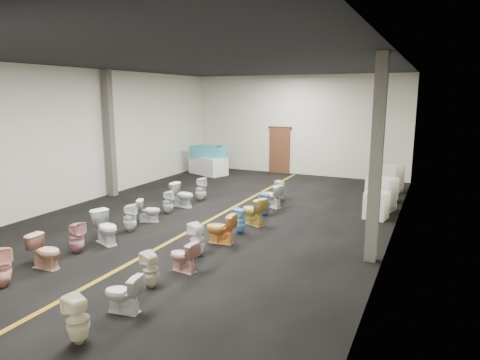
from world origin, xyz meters
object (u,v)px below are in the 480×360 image
(appliance_crate_b, at_px, (381,194))
(toilet_right_8, at_px, (265,204))
(toilet_right_2, at_px, (151,270))
(toilet_right_9, at_px, (272,196))
(toilet_left_1, at_px, (1,267))
(toilet_right_7, at_px, (253,211))
(appliance_crate_d, at_px, (391,179))
(toilet_left_6, at_px, (149,211))
(toilet_left_4, at_px, (106,227))
(toilet_right_6, at_px, (240,221))
(display_table, at_px, (208,165))
(toilet_right_10, at_px, (281,191))
(toilet_left_7, at_px, (168,202))
(toilet_right_5, at_px, (221,228))
(toilet_left_3, at_px, (77,238))
(appliance_crate_a, at_px, (376,205))
(toilet_right_0, at_px, (78,320))
(toilet_left_2, at_px, (45,252))
(toilet_right_1, at_px, (123,294))
(toilet_left_8, at_px, (183,195))
(toilet_right_3, at_px, (183,256))
(bathtub, at_px, (208,151))
(appliance_crate_c, at_px, (386,190))
(toilet_left_5, at_px, (130,218))
(toilet_left_9, at_px, (201,189))
(toilet_right_4, at_px, (197,240))

(appliance_crate_b, height_order, toilet_right_8, appliance_crate_b)
(toilet_right_2, bearing_deg, toilet_right_9, -159.07)
(toilet_left_1, bearing_deg, toilet_right_7, -7.67)
(appliance_crate_d, xyz_separation_m, toilet_left_6, (-5.93, -7.06, -0.18))
(toilet_left_4, xyz_separation_m, toilet_right_6, (2.68, 2.10, -0.06))
(display_table, bearing_deg, toilet_right_2, -66.15)
(toilet_left_6, bearing_deg, toilet_right_10, -58.18)
(toilet_left_7, relative_size, toilet_right_5, 0.96)
(appliance_crate_d, height_order, toilet_right_2, appliance_crate_d)
(display_table, relative_size, toilet_left_3, 2.42)
(appliance_crate_a, height_order, toilet_right_0, appliance_crate_a)
(toilet_left_2, relative_size, toilet_right_1, 1.09)
(toilet_right_6, relative_size, toilet_right_8, 0.97)
(toilet_left_1, xyz_separation_m, toilet_left_7, (-0.07, 5.67, -0.04))
(toilet_left_1, bearing_deg, toilet_right_10, 1.79)
(appliance_crate_a, bearing_deg, toilet_left_3, -135.13)
(toilet_left_8, height_order, toilet_right_7, toilet_right_7)
(toilet_right_0, height_order, toilet_right_5, toilet_right_5)
(toilet_left_1, height_order, toilet_right_3, toilet_left_1)
(bathtub, bearing_deg, appliance_crate_c, -19.04)
(display_table, height_order, toilet_left_5, display_table)
(toilet_left_9, xyz_separation_m, toilet_right_5, (2.61, -3.52, -0.04))
(appliance_crate_c, xyz_separation_m, appliance_crate_d, (0.00, 1.51, 0.13))
(toilet_left_5, bearing_deg, toilet_right_6, -92.35)
(toilet_right_4, relative_size, toilet_right_9, 1.00)
(toilet_right_8, bearing_deg, appliance_crate_b, 120.59)
(toilet_right_0, distance_m, toilet_right_1, 1.01)
(toilet_right_4, xyz_separation_m, toilet_right_10, (-0.00, 5.66, -0.02))
(appliance_crate_a, bearing_deg, toilet_right_5, -129.61)
(toilet_right_6, distance_m, toilet_right_8, 1.87)
(toilet_left_9, xyz_separation_m, toilet_right_2, (2.54, -6.29, -0.07))
(appliance_crate_c, distance_m, toilet_left_9, 6.43)
(display_table, bearing_deg, toilet_right_0, -68.85)
(toilet_right_1, relative_size, toilet_right_4, 0.88)
(appliance_crate_a, distance_m, toilet_left_6, 6.70)
(appliance_crate_c, distance_m, toilet_right_5, 7.05)
(toilet_left_1, bearing_deg, toilet_right_3, -34.50)
(toilet_left_6, bearing_deg, appliance_crate_b, -79.41)
(toilet_left_3, bearing_deg, toilet_right_6, -41.94)
(toilet_left_3, height_order, toilet_left_8, toilet_left_8)
(appliance_crate_b, distance_m, toilet_right_7, 4.39)
(bathtub, height_order, toilet_left_6, bathtub)
(appliance_crate_b, height_order, toilet_left_1, appliance_crate_b)
(toilet_left_2, height_order, toilet_right_0, toilet_right_0)
(toilet_left_9, distance_m, toilet_right_6, 3.79)
(toilet_left_7, relative_size, toilet_right_1, 1.08)
(toilet_left_3, relative_size, toilet_left_9, 0.90)
(display_table, xyz_separation_m, toilet_right_3, (4.97, -9.97, -0.07))
(toilet_left_5, height_order, toilet_left_8, toilet_left_8)
(display_table, bearing_deg, appliance_crate_c, -12.67)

